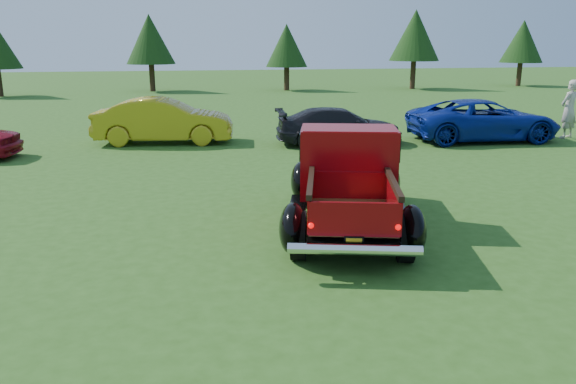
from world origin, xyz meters
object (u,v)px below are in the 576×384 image
(pickup_truck, at_px, (348,178))
(tree_far_east, at_px, (522,42))
(tree_east, at_px, (415,35))
(show_car_yellow, at_px, (164,121))
(show_car_blue, at_px, (483,120))
(tree_mid_left, at_px, (150,39))
(tree_mid_right, at_px, (287,46))
(spectator, at_px, (569,109))
(show_car_grey, at_px, (339,126))

(pickup_truck, bearing_deg, tree_far_east, 67.50)
(tree_east, xyz_separation_m, show_car_yellow, (-17.01, -19.20, -2.93))
(tree_far_east, distance_m, show_car_blue, 26.94)
(tree_east, bearing_deg, show_car_blue, -107.52)
(tree_mid_left, bearing_deg, tree_mid_right, -6.34)
(tree_mid_right, distance_m, tree_east, 9.04)
(show_car_yellow, distance_m, spectator, 13.63)
(tree_mid_left, distance_m, show_car_blue, 25.23)
(tree_mid_left, distance_m, spectator, 26.85)
(tree_mid_right, relative_size, tree_east, 0.81)
(tree_mid_right, relative_size, show_car_yellow, 0.99)
(tree_far_east, height_order, show_car_yellow, tree_far_east)
(tree_east, distance_m, tree_far_east, 9.06)
(tree_mid_right, height_order, tree_east, tree_east)
(spectator, bearing_deg, pickup_truck, 13.24)
(tree_mid_left, xyz_separation_m, show_car_yellow, (0.99, -20.70, -2.65))
(pickup_truck, xyz_separation_m, show_car_yellow, (-3.35, 9.22, -0.10))
(tree_far_east, distance_m, show_car_grey, 29.89)
(tree_mid_left, relative_size, show_car_grey, 1.24)
(tree_east, xyz_separation_m, pickup_truck, (-13.66, -28.42, -2.83))
(tree_mid_right, distance_m, show_car_blue, 21.59)
(tree_east, height_order, pickup_truck, tree_east)
(show_car_grey, xyz_separation_m, show_car_blue, (4.92, -0.24, 0.10))
(show_car_blue, bearing_deg, show_car_yellow, 84.60)
(tree_far_east, xyz_separation_m, show_car_grey, (-20.50, -21.59, -2.66))
(tree_east, bearing_deg, show_car_yellow, -131.55)
(pickup_truck, bearing_deg, show_car_blue, 62.06)
(tree_mid_left, bearing_deg, show_car_grey, -73.60)
(tree_east, xyz_separation_m, show_car_grey, (-11.50, -20.59, -3.07))
(show_car_blue, bearing_deg, show_car_grey, 90.69)
(tree_mid_right, relative_size, show_car_blue, 0.89)
(tree_mid_left, distance_m, show_car_yellow, 20.89)
(show_car_yellow, bearing_deg, tree_mid_left, 10.04)
(tree_far_east, xyz_separation_m, show_car_blue, (-15.58, -21.84, -2.56))
(show_car_grey, bearing_deg, tree_mid_right, -1.55)
(show_car_grey, bearing_deg, tree_mid_left, 21.60)
(spectator, bearing_deg, show_car_blue, -25.60)
(tree_mid_right, bearing_deg, show_car_blue, -83.52)
(tree_mid_right, xyz_separation_m, show_car_grey, (-2.50, -21.09, -2.38))
(tree_far_east, relative_size, show_car_grey, 1.19)
(spectator, bearing_deg, tree_far_east, -142.61)
(tree_mid_left, height_order, tree_mid_right, tree_mid_left)
(tree_far_east, relative_size, show_car_blue, 0.97)
(tree_mid_right, bearing_deg, pickup_truck, -99.15)
(tree_mid_left, height_order, tree_east, tree_east)
(tree_mid_left, distance_m, tree_mid_right, 9.06)
(show_car_yellow, height_order, show_car_grey, show_car_yellow)
(tree_mid_left, distance_m, show_car_grey, 23.20)
(show_car_yellow, bearing_deg, spectator, -90.20)
(spectator, bearing_deg, tree_mid_right, -98.62)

